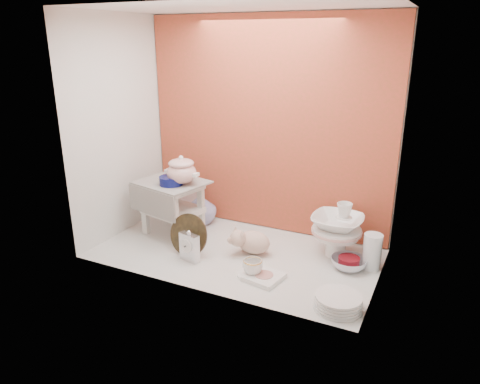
% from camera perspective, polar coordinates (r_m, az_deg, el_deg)
% --- Properties ---
extents(ground, '(1.80, 1.80, 0.00)m').
position_cam_1_polar(ground, '(2.96, -0.52, -7.77)').
color(ground, silver).
rests_on(ground, ground).
extents(niche_shell, '(1.86, 1.03, 1.53)m').
position_cam_1_polar(niche_shell, '(2.83, 1.07, 10.83)').
color(niche_shell, '#BB3C2E').
rests_on(niche_shell, ground).
extents(step_stool, '(0.52, 0.47, 0.39)m').
position_cam_1_polar(step_stool, '(3.21, -8.56, -2.00)').
color(step_stool, silver).
rests_on(step_stool, ground).
extents(soup_tureen, '(0.25, 0.25, 0.20)m').
position_cam_1_polar(soup_tureen, '(3.05, -7.48, 2.82)').
color(soup_tureen, white).
rests_on(soup_tureen, step_stool).
extents(cobalt_bowl, '(0.20, 0.20, 0.06)m').
position_cam_1_polar(cobalt_bowl, '(3.07, -8.81, 1.45)').
color(cobalt_bowl, '#0A1050').
rests_on(cobalt_bowl, step_stool).
extents(floral_platter, '(0.37, 0.14, 0.35)m').
position_cam_1_polar(floral_platter, '(3.56, -7.39, -0.11)').
color(floral_platter, silver).
rests_on(floral_platter, ground).
extents(blue_white_vase, '(0.31, 0.31, 0.25)m').
position_cam_1_polar(blue_white_vase, '(3.38, -5.07, -1.99)').
color(blue_white_vase, white).
rests_on(blue_white_vase, ground).
extents(lacquer_tray, '(0.28, 0.11, 0.27)m').
position_cam_1_polar(lacquer_tray, '(2.91, -6.59, -5.47)').
color(lacquer_tray, black).
rests_on(lacquer_tray, ground).
extents(mantel_clock, '(0.15, 0.08, 0.20)m').
position_cam_1_polar(mantel_clock, '(2.84, -6.47, -6.86)').
color(mantel_clock, silver).
rests_on(mantel_clock, ground).
extents(plush_pig, '(0.32, 0.26, 0.17)m').
position_cam_1_polar(plush_pig, '(2.92, 1.75, -6.37)').
color(plush_pig, '#C9A28E').
rests_on(plush_pig, ground).
extents(teacup_saucer, '(0.19, 0.19, 0.01)m').
position_cam_1_polar(teacup_saucer, '(2.69, 1.63, -10.52)').
color(teacup_saucer, white).
rests_on(teacup_saucer, ground).
extents(gold_rim_teacup, '(0.12, 0.12, 0.09)m').
position_cam_1_polar(gold_rim_teacup, '(2.67, 1.64, -9.54)').
color(gold_rim_teacup, white).
rests_on(gold_rim_teacup, teacup_saucer).
extents(lattice_dish, '(0.23, 0.23, 0.03)m').
position_cam_1_polar(lattice_dish, '(2.66, 3.07, -10.78)').
color(lattice_dish, white).
rests_on(lattice_dish, ground).
extents(dinner_plate_stack, '(0.30, 0.30, 0.07)m').
position_cam_1_polar(dinner_plate_stack, '(2.44, 12.43, -13.53)').
color(dinner_plate_stack, white).
rests_on(dinner_plate_stack, ground).
extents(crystal_bowl, '(0.24, 0.24, 0.07)m').
position_cam_1_polar(crystal_bowl, '(2.84, 13.71, -8.84)').
color(crystal_bowl, silver).
rests_on(crystal_bowl, ground).
extents(clear_glass_vase, '(0.13, 0.13, 0.22)m').
position_cam_1_polar(clear_glass_vase, '(2.84, 16.51, -7.31)').
color(clear_glass_vase, silver).
rests_on(clear_glass_vase, ground).
extents(porcelain_tower, '(0.41, 0.41, 0.37)m').
position_cam_1_polar(porcelain_tower, '(2.92, 12.26, -4.62)').
color(porcelain_tower, white).
rests_on(porcelain_tower, ground).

